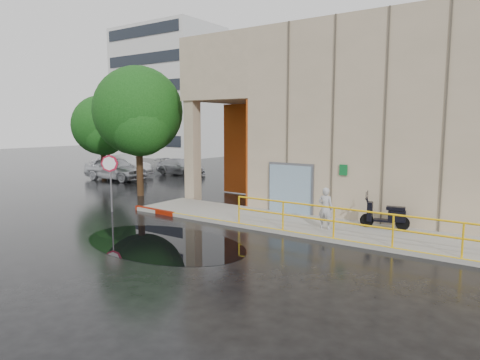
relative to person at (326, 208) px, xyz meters
The scene contains 15 objects.
ground 4.94m from the person, 122.17° to the right, with size 120.00×120.00×0.00m, color black.
sidewalk 1.68m from the person, 15.31° to the left, with size 20.00×3.00×0.15m, color gray.
building 8.03m from the person, 69.91° to the left, with size 20.00×10.17×8.00m.
guardrail 1.93m from the person, 30.07° to the right, with size 9.56×0.06×1.03m.
distant_building 39.35m from the person, 142.04° to the left, with size 12.00×8.08×15.00m.
person is the anchor object (origin of this frame).
scooter 2.15m from the person, 35.35° to the left, with size 1.74×0.85×1.32m.
stop_sign 9.55m from the person, 168.22° to the right, with size 0.65×0.46×2.54m.
red_curb 7.70m from the person, behind, with size 2.40×0.18×0.18m, color maroon.
puddle 5.78m from the person, 132.20° to the right, with size 6.19×3.81×0.01m, color black.
car_a 18.68m from the person, 163.54° to the left, with size 1.90×4.73×1.61m, color silver.
car_b 20.78m from the person, 159.78° to the left, with size 1.67×4.78×1.58m, color white.
car_c 19.21m from the person, 148.00° to the left, with size 1.71×4.20×1.22m, color #B3B5BC.
tree_near 11.99m from the person, behind, with size 4.72×4.72×6.91m.
tree_far 19.07m from the person, 165.65° to the left, with size 4.04×4.04×5.81m.
Camera 1 is at (8.57, -9.90, 3.87)m, focal length 32.00 mm.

